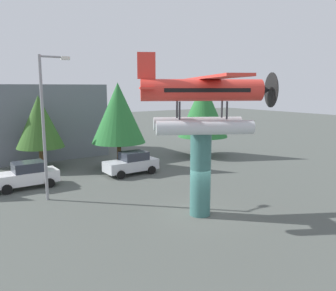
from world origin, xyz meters
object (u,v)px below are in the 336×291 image
Objects in this scene: tree_center_back at (118,113)px; floatplane_monument at (204,100)px; car_mid_white at (26,175)px; tree_east at (39,122)px; display_pedestal at (200,174)px; tree_far_east at (203,109)px; streetlight_primary at (46,118)px; car_far_silver at (132,163)px; storefront_building at (39,120)px.

floatplane_monument is at bearing -96.21° from tree_center_back.
car_mid_white is 6.32m from tree_east.
tree_east is (-4.01, 15.65, 1.73)m from display_pedestal.
tree_far_east is (9.24, 0.08, -0.02)m from tree_center_back.
tree_center_back is at bearing -31.62° from tree_east.
streetlight_primary is (-5.82, 7.23, 2.72)m from display_pedestal.
tree_far_east is (9.36, 2.45, 3.75)m from car_far_silver.
tree_center_back is 0.97× the size of tree_far_east.
streetlight_primary reaches higher than car_far_silver.
car_mid_white is 0.59× the size of tree_center_back.
floatplane_monument reaches higher than storefront_building.
display_pedestal is 0.63× the size of tree_center_back.
car_far_silver is at bearing 82.31° from display_pedestal.
floatplane_monument is 16.39m from tree_far_east.
car_mid_white is 0.49× the size of streetlight_primary.
tree_center_back is at bearing -68.51° from storefront_building.
display_pedestal is at bearing 180.00° from floatplane_monument.
tree_center_back is at bearing 34.81° from streetlight_primary.
display_pedestal is at bearing -130.87° from tree_far_east.
tree_center_back is at bearing -179.53° from tree_far_east.
floatplane_monument is 1.57× the size of tree_east.
car_mid_white is 0.69× the size of tree_east.
car_far_silver is at bearing 174.30° from car_mid_white.
display_pedestal is 10.09m from car_far_silver.
floatplane_monument is 11.34m from car_far_silver.
display_pedestal reaches higher than car_mid_white.
tree_center_back reaches higher than tree_east.
car_mid_white is 17.57m from tree_far_east.
car_far_silver is at bearing 20.54° from streetlight_primary.
tree_east is at bearing 148.38° from tree_center_back.
storefront_building is 1.52× the size of tree_far_east.
display_pedestal is 1.07× the size of car_far_silver.
floatplane_monument reaches higher than tree_far_east.
streetlight_primary is 8.86m from tree_center_back.
streetlight_primary is at bearing -103.14° from storefront_building.
tree_east is (1.80, 8.43, -0.99)m from streetlight_primary.
streetlight_primary is (-7.15, -2.68, 4.08)m from car_far_silver.
car_far_silver is (7.73, -0.77, 0.00)m from car_mid_white.
tree_east is (-4.13, 15.72, -2.18)m from floatplane_monument.
display_pedestal is at bearing -75.61° from tree_east.
car_mid_white is (-6.39, 10.68, -1.36)m from display_pedestal.
floatplane_monument is 0.86× the size of storefront_building.
storefront_building is (-2.48, 22.06, -2.65)m from floatplane_monument.
tree_far_east reaches higher than car_mid_white.
floatplane_monument is at bearing 121.20° from car_mid_white.
display_pedestal is 0.52× the size of streetlight_primary.
car_mid_white is at bearing -5.70° from car_far_silver.
car_mid_white is 0.57× the size of tree_far_east.
floatplane_monument is at bearing -50.87° from streetlight_primary.
streetlight_primary is at bearing 128.83° from display_pedestal.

